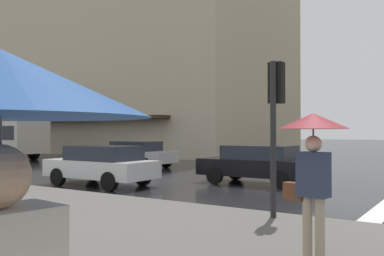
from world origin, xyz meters
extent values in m
cube|color=beige|center=(20.89, 25.37, 10.10)|extent=(16.77, 24.82, 20.20)
cube|color=#382319|center=(11.90, 25.37, 3.00)|extent=(1.20, 17.38, 0.24)
cylinder|color=#232326|center=(-3.57, 2.23, 1.74)|extent=(0.12, 0.12, 3.18)
cube|color=black|center=(-3.39, 2.23, 2.90)|extent=(0.22, 0.30, 0.85)
sphere|color=red|center=(-3.27, 2.23, 3.18)|extent=(0.17, 0.17, 0.17)
sphere|color=orange|center=(-3.27, 2.23, 2.90)|extent=(0.17, 0.17, 0.17)
sphere|color=green|center=(-3.27, 2.23, 2.62)|extent=(0.17, 0.17, 0.17)
cube|color=black|center=(2.50, 5.43, 0.61)|extent=(1.75, 4.10, 0.60)
cube|color=#232833|center=(2.50, 5.28, 1.16)|extent=(1.54, 2.46, 0.50)
cylinder|color=black|center=(1.68, 6.68, 0.31)|extent=(0.20, 0.62, 0.62)
cylinder|color=black|center=(3.33, 6.68, 0.31)|extent=(0.20, 0.62, 0.62)
cylinder|color=black|center=(1.68, 4.18, 0.31)|extent=(0.20, 0.62, 0.62)
cylinder|color=black|center=(3.33, 4.18, 0.31)|extent=(0.20, 0.62, 0.62)
cube|color=silver|center=(-1.00, 9.79, 0.61)|extent=(1.75, 4.10, 0.60)
cube|color=#232833|center=(-1.00, 9.64, 1.16)|extent=(1.54, 2.46, 0.50)
cylinder|color=black|center=(-1.82, 11.04, 0.31)|extent=(0.20, 0.62, 0.62)
cylinder|color=black|center=(-0.17, 11.04, 0.31)|extent=(0.20, 0.62, 0.62)
cylinder|color=black|center=(-1.82, 8.54, 0.31)|extent=(0.20, 0.62, 0.62)
cylinder|color=black|center=(-0.18, 8.54, 0.31)|extent=(0.20, 0.62, 0.62)
cube|color=#B7B7BC|center=(5.50, 13.65, 0.61)|extent=(1.75, 4.10, 0.60)
cube|color=#232833|center=(5.50, 13.80, 1.16)|extent=(1.54, 2.46, 0.50)
cylinder|color=black|center=(6.33, 12.40, 0.31)|extent=(0.20, 0.62, 0.62)
cylinder|color=black|center=(4.67, 12.40, 0.31)|extent=(0.20, 0.62, 0.62)
cylinder|color=black|center=(6.33, 14.90, 0.31)|extent=(0.20, 0.62, 0.62)
cylinder|color=black|center=(4.67, 14.90, 0.31)|extent=(0.20, 0.62, 0.62)
cylinder|color=black|center=(6.65, 24.12, 0.50)|extent=(0.30, 1.00, 1.00)
cylinder|color=black|center=(4.35, 24.12, 0.50)|extent=(0.30, 1.00, 1.00)
cube|color=#2D3851|center=(-6.03, 0.64, 1.31)|extent=(0.30, 0.43, 0.60)
sphere|color=beige|center=(-6.03, 0.64, 1.72)|extent=(0.22, 0.22, 0.22)
cylinder|color=tan|center=(-6.04, 0.55, 0.58)|extent=(0.13, 0.13, 0.86)
cylinder|color=tan|center=(-6.01, 0.73, 0.58)|extent=(0.13, 0.13, 0.86)
cube|color=brown|center=(-5.98, 0.91, 1.06)|extent=(0.20, 0.30, 0.24)
cone|color=maroon|center=(-6.03, 0.64, 2.03)|extent=(0.93, 0.93, 0.21)
cylinder|color=#4C4C51|center=(-6.03, 0.64, 1.52)|extent=(0.02, 0.02, 0.81)
camera|label=1|loc=(-11.62, -1.12, 1.87)|focal=39.43mm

